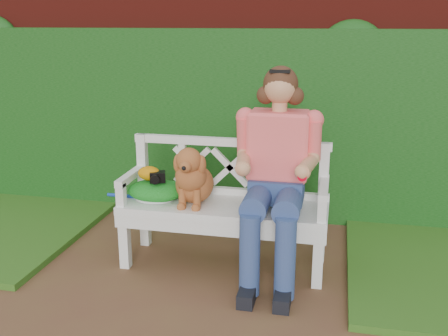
# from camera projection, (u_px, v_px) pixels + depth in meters

# --- Properties ---
(ground) EXTENTS (60.00, 60.00, 0.00)m
(ground) POSITION_uv_depth(u_px,v_px,m) (175.00, 302.00, 3.41)
(ground) COLOR brown
(brick_wall) EXTENTS (10.00, 0.30, 2.20)m
(brick_wall) POSITION_uv_depth(u_px,v_px,m) (233.00, 94.00, 4.89)
(brick_wall) COLOR #5F150E
(brick_wall) RESTS_ON ground
(ivy_hedge) EXTENTS (10.00, 0.18, 1.70)m
(ivy_hedge) POSITION_uv_depth(u_px,v_px,m) (229.00, 125.00, 4.75)
(ivy_hedge) COLOR #23581E
(ivy_hedge) RESTS_ON ground
(garden_bench) EXTENTS (1.60, 0.66, 0.48)m
(garden_bench) POSITION_uv_depth(u_px,v_px,m) (224.00, 234.00, 3.88)
(garden_bench) COLOR white
(garden_bench) RESTS_ON ground
(seated_woman) EXTENTS (0.64, 0.85, 1.49)m
(seated_woman) POSITION_uv_depth(u_px,v_px,m) (277.00, 173.00, 3.65)
(seated_woman) COLOR #DF416E
(seated_woman) RESTS_ON ground
(dog) EXTENTS (0.39, 0.46, 0.45)m
(dog) POSITION_uv_depth(u_px,v_px,m) (193.00, 174.00, 3.76)
(dog) COLOR #996527
(dog) RESTS_ON garden_bench
(tennis_racket) EXTENTS (0.57, 0.30, 0.03)m
(tennis_racket) POSITION_uv_depth(u_px,v_px,m) (151.00, 198.00, 3.90)
(tennis_racket) COLOR white
(tennis_racket) RESTS_ON garden_bench
(green_bag) EXTENTS (0.50, 0.44, 0.15)m
(green_bag) POSITION_uv_depth(u_px,v_px,m) (156.00, 190.00, 3.89)
(green_bag) COLOR #2F6A25
(green_bag) RESTS_ON garden_bench
(camera_item) EXTENTS (0.14, 0.12, 0.08)m
(camera_item) POSITION_uv_depth(u_px,v_px,m) (158.00, 177.00, 3.83)
(camera_item) COLOR black
(camera_item) RESTS_ON green_bag
(baseball_glove) EXTENTS (0.19, 0.15, 0.11)m
(baseball_glove) POSITION_uv_depth(u_px,v_px,m) (149.00, 173.00, 3.87)
(baseball_glove) COLOR #C47907
(baseball_glove) RESTS_ON green_bag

